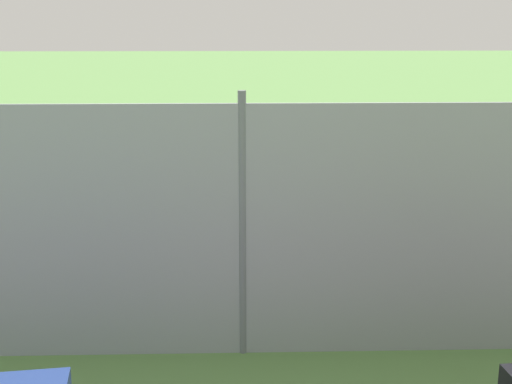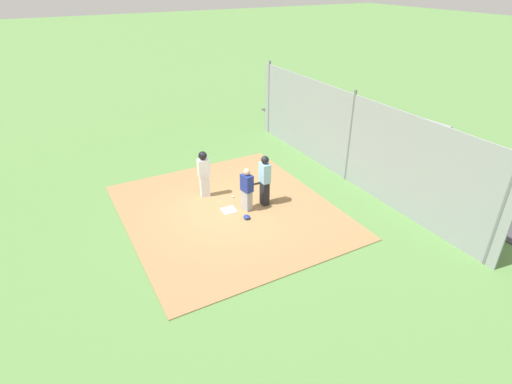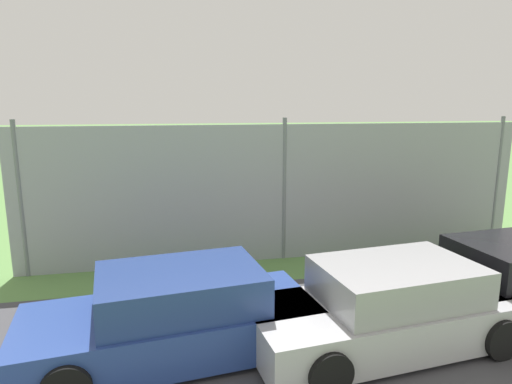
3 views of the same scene
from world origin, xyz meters
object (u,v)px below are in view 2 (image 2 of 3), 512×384
(home_plate, at_px, (229,210))
(baseball_bat, at_px, (255,184))
(catcher, at_px, (247,189))
(runner, at_px, (204,171))
(parked_car_dark, at_px, (361,123))
(parked_car_blue, at_px, (478,170))
(umpire, at_px, (265,179))
(catcher_mask, at_px, (247,217))
(parked_car_silver, at_px, (415,139))
(baseball, at_px, (233,196))

(home_plate, xyz_separation_m, baseball_bat, (1.17, -1.61, 0.02))
(catcher, bearing_deg, baseball_bat, -138.64)
(runner, distance_m, parked_car_dark, 8.95)
(catcher, distance_m, parked_car_blue, 8.42)
(umpire, height_order, parked_car_blue, umpire)
(catcher, height_order, catcher_mask, catcher)
(runner, height_order, baseball_bat, runner)
(runner, distance_m, catcher_mask, 2.25)
(catcher_mask, bearing_deg, home_plate, 21.31)
(home_plate, distance_m, parked_car_silver, 9.02)
(catcher_mask, bearing_deg, parked_car_blue, -103.03)
(umpire, relative_size, parked_car_blue, 0.40)
(home_plate, relative_size, umpire, 0.25)
(catcher, bearing_deg, parked_car_blue, 151.65)
(baseball_bat, xyz_separation_m, baseball, (-0.47, 1.11, 0.01))
(parked_car_dark, bearing_deg, home_plate, -73.80)
(umpire, xyz_separation_m, runner, (1.45, 1.52, 0.03))
(parked_car_blue, xyz_separation_m, parked_car_dark, (5.92, 0.19, 0.00))
(home_plate, xyz_separation_m, catcher, (-0.23, -0.55, 0.74))
(runner, bearing_deg, parked_car_blue, 73.57)
(umpire, relative_size, runner, 1.05)
(home_plate, relative_size, catcher, 0.30)
(home_plate, height_order, baseball_bat, baseball_bat)
(runner, bearing_deg, home_plate, 20.32)
(home_plate, bearing_deg, parked_car_silver, -86.53)
(catcher_mask, bearing_deg, runner, 16.08)
(parked_car_silver, relative_size, parked_car_dark, 1.01)
(home_plate, bearing_deg, catcher_mask, -158.69)
(parked_car_blue, relative_size, parked_car_dark, 1.01)
(baseball, bearing_deg, home_plate, 144.80)
(baseball_bat, distance_m, catcher_mask, 2.31)
(parked_car_blue, bearing_deg, catcher, -113.82)
(runner, xyz_separation_m, catcher_mask, (-1.99, -0.57, -0.89))
(umpire, bearing_deg, parked_car_dark, -152.11)
(home_plate, relative_size, catcher_mask, 1.83)
(parked_car_dark, bearing_deg, umpire, -69.39)
(runner, relative_size, baseball, 22.36)
(parked_car_blue, bearing_deg, baseball, -119.56)
(catcher, height_order, baseball, catcher)
(catcher, bearing_deg, baseball, -98.31)
(umpire, height_order, parked_car_dark, umpire)
(catcher, relative_size, runner, 0.89)
(baseball_bat, xyz_separation_m, parked_car_silver, (-0.63, -7.37, 0.55))
(baseball, relative_size, parked_car_dark, 0.02)
(baseball_bat, relative_size, parked_car_dark, 0.19)
(catcher_mask, bearing_deg, baseball_bat, -35.03)
(home_plate, relative_size, runner, 0.27)
(runner, distance_m, baseball, 1.33)
(runner, xyz_separation_m, parked_car_blue, (-3.92, -8.91, -0.36))
(baseball_bat, xyz_separation_m, catcher_mask, (-1.89, 1.33, 0.03))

